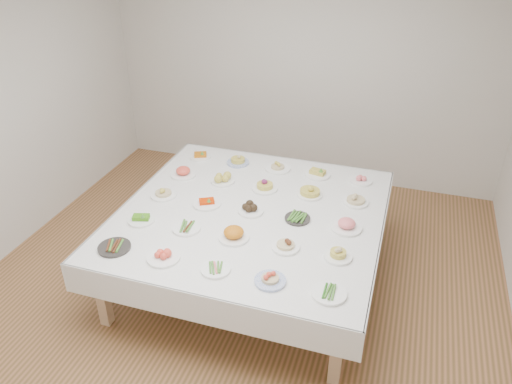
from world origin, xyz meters
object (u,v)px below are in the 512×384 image
(dish_0, at_px, (114,246))
(dish_12, at_px, (251,208))
(dish_24, at_px, (361,179))
(display_table, at_px, (251,217))

(dish_0, relative_size, dish_12, 1.16)
(dish_0, distance_m, dish_24, 2.52)
(display_table, distance_m, dish_0, 1.27)
(dish_24, bearing_deg, display_table, -135.11)
(dish_12, relative_size, dish_24, 1.01)
(dish_12, bearing_deg, display_table, 97.81)
(dish_0, height_order, dish_24, dish_24)
(display_table, distance_m, dish_24, 1.26)
(dish_0, height_order, dish_12, dish_12)
(dish_0, bearing_deg, display_table, 44.57)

